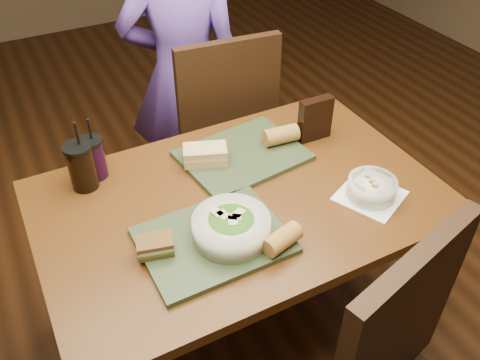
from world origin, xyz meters
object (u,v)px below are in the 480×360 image
Objects in this scene: chair_far at (219,126)px; baguette_far at (281,135)px; dining_table at (240,217)px; cup_cola at (82,166)px; chip_bag at (315,119)px; tray_far at (243,155)px; diner at (184,77)px; salad_bowl at (231,226)px; sandwich_far at (205,155)px; sandwich_near at (155,246)px; tray_near at (213,240)px; soup_bowl at (372,188)px; baguette_near at (282,239)px; cup_berry at (93,158)px.

chair_far is 8.02× the size of baguette_far.
baguette_far reaches higher than dining_table.
chair_far is 0.81m from cup_cola.
chip_bag is at bearing 23.11° from dining_table.
tray_far is at bearing -10.62° from cup_cola.
chair_far is at bearing 135.33° from diner.
chair_far reaches higher than chip_bag.
sandwich_far is at bearing 77.21° from salad_bowl.
baguette_far is (0.60, 0.30, 0.01)m from sandwich_near.
soup_bowl is (0.55, -0.05, 0.03)m from tray_near.
chair_far is at bearing 99.44° from soup_bowl.
diner reaches higher than cup_cola.
diner reaches higher than baguette_near.
chair_far is 8.85× the size of sandwich_near.
chair_far is 0.99m from sandwich_near.
cup_cola is at bearing -140.14° from cup_berry.
tray_near is 0.54m from baguette_far.
dining_table is at bearing 89.12° from baguette_near.
dining_table is 0.86× the size of diner.
salad_bowl reaches higher than baguette_far.
chair_far is 0.93m from salad_bowl.
baguette_far is at bearing -1.22° from tray_far.
salad_bowl is at bearing -16.35° from tray_near.
salad_bowl is 1.80× the size of baguette_far.
soup_bowl is at bearing -44.19° from sandwich_far.
dining_table is at bearing -81.52° from sandwich_far.
cup_berry is (-0.77, 0.52, 0.04)m from soup_bowl.
chair_far is at bearing 93.09° from baguette_far.
chip_bag is (0.74, 0.29, 0.04)m from sandwich_near.
tray_near is 2.48× the size of sandwich_far.
tray_near is 2.50× the size of chip_bag.
cup_berry is (-0.27, 0.49, 0.02)m from salad_bowl.
salad_bowl is 1.99× the size of sandwich_near.
salad_bowl is at bearing 176.15° from soup_bowl.
diner reaches higher than chair_far.
chair_far is (0.24, 0.66, -0.09)m from dining_table.
cup_berry reaches higher than tray_near.
baguette_near is (-0.38, -0.07, 0.01)m from soup_bowl.
cup_cola is 0.06m from cup_berry.
chip_bag is (0.84, -0.12, 0.00)m from cup_cola.
sandwich_far is 0.47m from baguette_near.
sandwich_near is 0.44m from sandwich_far.
chair_far is 0.27m from diner.
sandwich_near is at bearing -76.24° from cup_cola.
salad_bowl is 0.90× the size of soup_bowl.
baguette_far is (0.26, 0.18, 0.14)m from dining_table.
soup_bowl is (0.22, -1.04, 0.03)m from diner.
cup_berry is 1.37× the size of chip_bag.
baguette_near is at bearing -131.77° from chip_bag.
diner reaches higher than tray_far.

